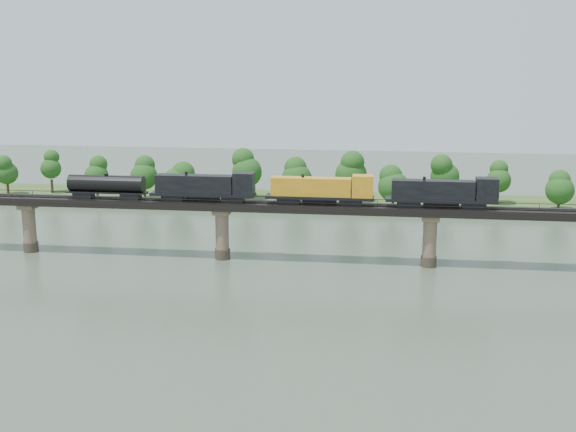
# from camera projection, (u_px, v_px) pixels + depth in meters

# --- Properties ---
(ground) EXTENTS (400.00, 400.00, 0.00)m
(ground) POSITION_uv_depth(u_px,v_px,m) (181.00, 311.00, 113.24)
(ground) COLOR #3B4B3B
(ground) RESTS_ON ground
(far_bank) EXTENTS (300.00, 24.00, 1.60)m
(far_bank) POSITION_uv_depth(u_px,v_px,m) (267.00, 200.00, 195.30)
(far_bank) COLOR #335020
(far_bank) RESTS_ON ground
(bridge) EXTENTS (236.00, 30.00, 11.50)m
(bridge) POSITION_uv_depth(u_px,v_px,m) (222.00, 232.00, 141.08)
(bridge) COLOR #473A2D
(bridge) RESTS_ON ground
(bridge_superstructure) EXTENTS (220.00, 4.90, 0.75)m
(bridge_superstructure) POSITION_uv_depth(u_px,v_px,m) (221.00, 200.00, 139.70)
(bridge_superstructure) COLOR black
(bridge_superstructure) RESTS_ON bridge
(far_treeline) EXTENTS (289.06, 17.54, 13.60)m
(far_treeline) POSITION_uv_depth(u_px,v_px,m) (234.00, 173.00, 190.29)
(far_treeline) COLOR #382619
(far_treeline) RESTS_ON far_bank
(freight_train) EXTENTS (83.30, 3.25, 5.73)m
(freight_train) POSITION_uv_depth(u_px,v_px,m) (281.00, 189.00, 137.66)
(freight_train) COLOR black
(freight_train) RESTS_ON bridge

